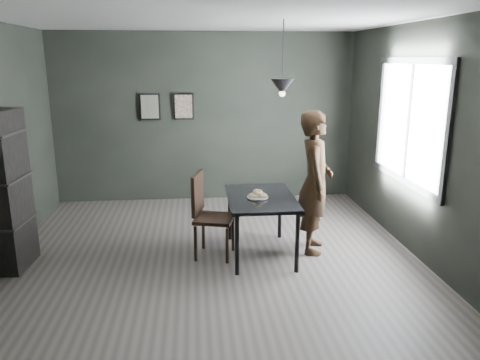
{
  "coord_description": "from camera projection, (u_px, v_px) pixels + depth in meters",
  "views": [
    {
      "loc": [
        -0.18,
        -5.37,
        2.37
      ],
      "look_at": [
        0.35,
        0.05,
        0.95
      ],
      "focal_mm": 35.0,
      "sensor_mm": 36.0,
      "label": 1
    }
  ],
  "objects": [
    {
      "name": "ground",
      "position": [
        212.0,
        256.0,
        5.78
      ],
      "size": [
        5.0,
        5.0,
        0.0
      ],
      "primitive_type": "plane",
      "color": "#393431",
      "rests_on": "ground"
    },
    {
      "name": "back_wall",
      "position": [
        205.0,
        118.0,
        7.84
      ],
      "size": [
        5.0,
        0.1,
        2.8
      ],
      "primitive_type": "cube",
      "color": "black",
      "rests_on": "ground"
    },
    {
      "name": "ceiling",
      "position": [
        208.0,
        17.0,
        5.08
      ],
      "size": [
        5.0,
        5.0,
        0.02
      ],
      "color": "silver",
      "rests_on": "ground"
    },
    {
      "name": "window_assembly",
      "position": [
        409.0,
        122.0,
        5.8
      ],
      "size": [
        0.04,
        1.96,
        1.56
      ],
      "color": "white",
      "rests_on": "ground"
    },
    {
      "name": "cafe_table",
      "position": [
        261.0,
        203.0,
        5.67
      ],
      "size": [
        0.8,
        1.2,
        0.75
      ],
      "color": "black",
      "rests_on": "ground"
    },
    {
      "name": "white_plate",
      "position": [
        258.0,
        198.0,
        5.58
      ],
      "size": [
        0.23,
        0.23,
        0.01
      ],
      "primitive_type": "cylinder",
      "color": "white",
      "rests_on": "cafe_table"
    },
    {
      "name": "donut_pile",
      "position": [
        258.0,
        194.0,
        5.57
      ],
      "size": [
        0.23,
        0.17,
        0.09
      ],
      "rotation": [
        0.0,
        0.0,
        0.03
      ],
      "color": "beige",
      "rests_on": "white_plate"
    },
    {
      "name": "woman",
      "position": [
        315.0,
        182.0,
        5.76
      ],
      "size": [
        0.57,
        0.73,
        1.78
      ],
      "primitive_type": "imported",
      "rotation": [
        0.0,
        0.0,
        1.33
      ],
      "color": "black",
      "rests_on": "ground"
    },
    {
      "name": "wood_chair",
      "position": [
        207.0,
        210.0,
        5.66
      ],
      "size": [
        0.55,
        0.55,
        1.04
      ],
      "rotation": [
        0.0,
        0.0,
        -0.26
      ],
      "color": "black",
      "rests_on": "ground"
    },
    {
      "name": "shelf_unit",
      "position": [
        6.0,
        191.0,
        5.27
      ],
      "size": [
        0.39,
        0.64,
        1.83
      ],
      "primitive_type": "cube",
      "rotation": [
        0.0,
        0.0,
        -0.08
      ],
      "color": "black",
      "rests_on": "ground"
    },
    {
      "name": "pendant_lamp",
      "position": [
        282.0,
        86.0,
        5.44
      ],
      "size": [
        0.28,
        0.28,
        0.86
      ],
      "color": "black",
      "rests_on": "ground"
    },
    {
      "name": "framed_print_left",
      "position": [
        150.0,
        107.0,
        7.67
      ],
      "size": [
        0.34,
        0.04,
        0.44
      ],
      "color": "black",
      "rests_on": "ground"
    },
    {
      "name": "framed_print_right",
      "position": [
        184.0,
        106.0,
        7.72
      ],
      "size": [
        0.34,
        0.04,
        0.44
      ],
      "color": "black",
      "rests_on": "ground"
    }
  ]
}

